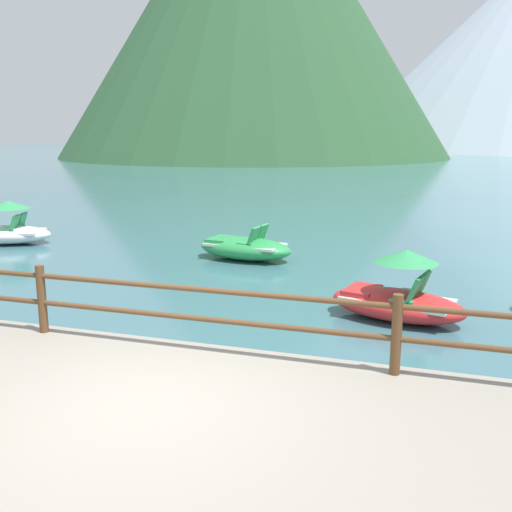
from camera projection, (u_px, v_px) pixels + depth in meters
ground_plane at (400, 174)px, 43.27m from camera, size 200.00×200.00×0.00m
dock_railing at (202, 307)px, 7.20m from camera, size 23.92×0.12×0.95m
pedal_boat_0 at (244, 248)px, 14.36m from camera, size 2.60×1.53×0.89m
pedal_boat_2 at (398, 297)px, 9.73m from camera, size 2.50×1.61×1.23m
pedal_boat_3 at (7, 230)px, 16.39m from camera, size 2.76×1.91×1.23m
cliff_headland at (268, 10)px, 71.33m from camera, size 48.52×48.52×38.21m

